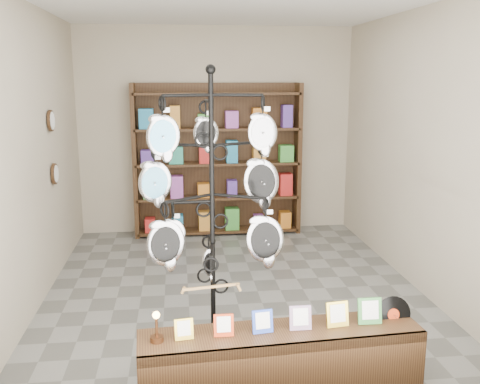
# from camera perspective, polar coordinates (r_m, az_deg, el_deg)

# --- Properties ---
(ground) EXTENTS (5.00, 5.00, 0.00)m
(ground) POSITION_cam_1_polar(r_m,az_deg,el_deg) (5.87, -0.56, -10.64)
(ground) COLOR slate
(ground) RESTS_ON ground
(room_envelope) EXTENTS (5.00, 5.00, 5.00)m
(room_envelope) POSITION_cam_1_polar(r_m,az_deg,el_deg) (5.43, -0.60, 7.68)
(room_envelope) COLOR #B4AA91
(room_envelope) RESTS_ON ground
(display_tree) EXTENTS (1.21, 1.05, 2.37)m
(display_tree) POSITION_cam_1_polar(r_m,az_deg,el_deg) (4.19, -3.01, -0.33)
(display_tree) COLOR black
(display_tree) RESTS_ON ground
(front_shelf) EXTENTS (2.06, 0.54, 0.72)m
(front_shelf) POSITION_cam_1_polar(r_m,az_deg,el_deg) (4.07, 4.38, -17.64)
(front_shelf) COLOR black
(front_shelf) RESTS_ON ground
(back_shelving) EXTENTS (2.42, 0.36, 2.20)m
(back_shelving) POSITION_cam_1_polar(r_m,az_deg,el_deg) (7.80, -2.40, 2.93)
(back_shelving) COLOR black
(back_shelving) RESTS_ON ground
(wall_clocks) EXTENTS (0.03, 0.24, 0.84)m
(wall_clocks) POSITION_cam_1_polar(r_m,az_deg,el_deg) (6.38, -19.34, 4.50)
(wall_clocks) COLOR black
(wall_clocks) RESTS_ON ground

